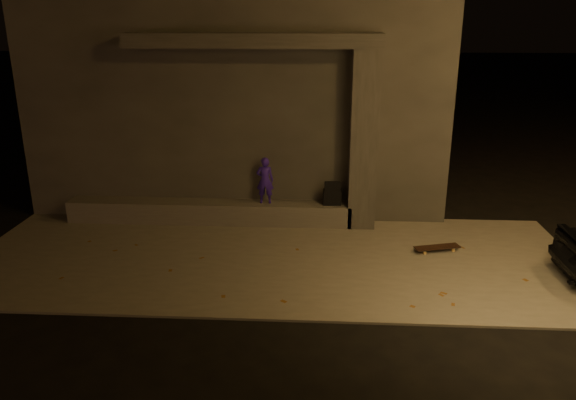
# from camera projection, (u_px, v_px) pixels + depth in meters

# --- Properties ---
(ground) EXTENTS (120.00, 120.00, 0.00)m
(ground) POSITION_uv_depth(u_px,v_px,m) (261.00, 314.00, 8.38)
(ground) COLOR black
(ground) RESTS_ON ground
(sidewalk) EXTENTS (11.00, 4.40, 0.04)m
(sidewalk) POSITION_uv_depth(u_px,v_px,m) (273.00, 258.00, 10.27)
(sidewalk) COLOR #66625A
(sidewalk) RESTS_ON ground
(building) EXTENTS (9.00, 5.10, 5.22)m
(building) POSITION_uv_depth(u_px,v_px,m) (247.00, 85.00, 13.77)
(building) COLOR #363431
(building) RESTS_ON ground
(ledge) EXTENTS (6.00, 0.55, 0.45)m
(ledge) POSITION_uv_depth(u_px,v_px,m) (209.00, 212.00, 11.94)
(ledge) COLOR #55514D
(ledge) RESTS_ON sidewalk
(column) EXTENTS (0.55, 0.55, 3.60)m
(column) POSITION_uv_depth(u_px,v_px,m) (364.00, 141.00, 11.26)
(column) COLOR #363431
(column) RESTS_ON sidewalk
(canopy) EXTENTS (5.00, 0.70, 0.28)m
(canopy) POSITION_uv_depth(u_px,v_px,m) (253.00, 40.00, 10.82)
(canopy) COLOR #363431
(canopy) RESTS_ON column
(skateboarder) EXTENTS (0.36, 0.24, 0.98)m
(skateboarder) POSITION_uv_depth(u_px,v_px,m) (265.00, 180.00, 11.64)
(skateboarder) COLOR #2D1695
(skateboarder) RESTS_ON ledge
(backpack) EXTENTS (0.38, 0.26, 0.52)m
(backpack) POSITION_uv_depth(u_px,v_px,m) (332.00, 196.00, 11.66)
(backpack) COLOR black
(backpack) RESTS_ON ledge
(skateboard) EXTENTS (0.89, 0.45, 0.10)m
(skateboard) POSITION_uv_depth(u_px,v_px,m) (437.00, 247.00, 10.48)
(skateboard) COLOR black
(skateboard) RESTS_ON sidewalk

